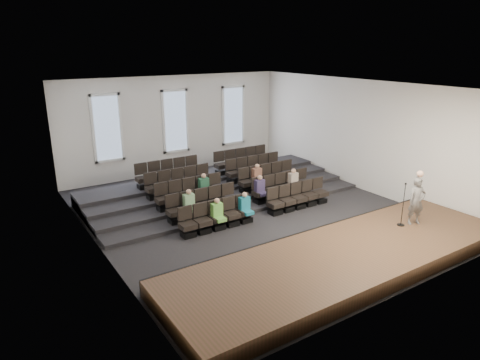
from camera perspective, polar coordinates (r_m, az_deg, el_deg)
name	(u,v)px	position (r m, az deg, el deg)	size (l,w,h in m)	color
ground	(252,213)	(17.22, 1.57, -4.41)	(14.00, 14.00, 0.00)	black
ceiling	(253,86)	(16.03, 1.72, 12.43)	(12.00, 14.00, 0.02)	white
wall_back	(175,125)	(22.45, -8.66, 7.28)	(12.00, 0.04, 5.00)	silver
wall_front	(410,209)	(11.64, 21.69, -3.58)	(12.00, 0.04, 5.00)	silver
wall_left	(93,178)	(14.05, -19.02, 0.26)	(0.04, 14.00, 5.00)	silver
wall_right	(361,135)	(20.40, 15.78, 5.77)	(0.04, 14.00, 5.00)	silver
stage	(347,258)	(13.62, 14.02, -10.08)	(11.80, 3.60, 0.50)	#4D3121
stage_lip	(308,237)	(14.73, 9.00, -7.54)	(11.80, 0.06, 0.52)	black
risers	(213,187)	(19.68, -3.66, -0.97)	(11.80, 4.80, 0.60)	black
seating_rows	(231,187)	(18.19, -1.16, -0.89)	(6.80, 4.70, 1.67)	black
windows	(175,121)	(22.35, -8.61, 7.75)	(8.44, 0.10, 3.24)	white
audience	(240,192)	(17.14, -0.02, -1.55)	(5.45, 2.64, 1.10)	#6CBA4A
speaker	(417,201)	(15.88, 22.48, -2.61)	(0.61, 0.40, 1.66)	#5D5B58
mic_stand	(402,213)	(15.70, 20.81, -4.11)	(0.26, 0.26, 1.54)	black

